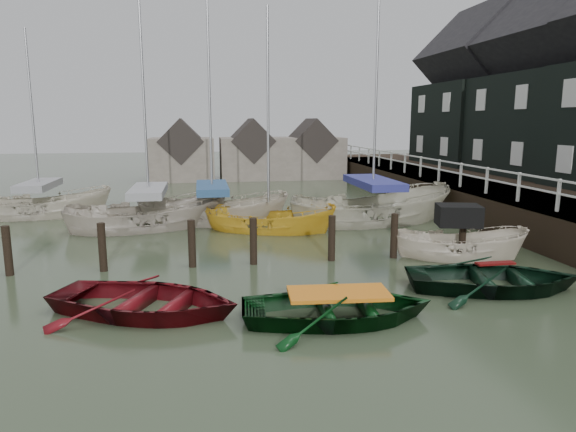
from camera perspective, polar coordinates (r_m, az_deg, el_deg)
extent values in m
plane|color=#2F3924|center=(12.82, 2.96, -8.73)|extent=(120.00, 120.00, 0.00)
cube|color=black|center=(25.13, 19.44, 3.49)|extent=(3.00, 32.00, 0.20)
cube|color=silver|center=(24.34, 16.48, 5.93)|extent=(0.06, 32.00, 0.06)
cube|color=silver|center=(24.37, 16.43, 5.00)|extent=(0.06, 32.00, 0.06)
cube|color=black|center=(28.38, 29.03, 0.65)|extent=(14.00, 38.00, 1.50)
cube|color=black|center=(29.65, 27.31, 8.96)|extent=(6.00, 7.00, 5.00)
cube|color=black|center=(29.92, 28.03, 17.10)|extent=(6.11, 7.14, 6.11)
cube|color=black|center=(35.51, 20.50, 9.53)|extent=(6.40, 7.00, 5.00)
cube|color=black|center=(35.74, 20.95, 16.35)|extent=(6.52, 7.14, 6.52)
cylinder|color=black|center=(16.17, -28.65, -4.10)|extent=(0.22, 0.22, 1.80)
cylinder|color=black|center=(15.53, -19.89, -3.99)|extent=(0.22, 0.22, 1.80)
cylinder|color=black|center=(15.27, -10.61, -3.77)|extent=(0.22, 0.22, 1.80)
cylinder|color=black|center=(15.34, -3.86, -3.55)|extent=(0.22, 0.22, 1.80)
cylinder|color=black|center=(15.75, 4.87, -3.18)|extent=(0.22, 0.22, 1.80)
cylinder|color=black|center=(16.36, 11.68, -2.85)|extent=(0.22, 0.22, 1.80)
cylinder|color=black|center=(17.32, 18.80, -2.46)|extent=(0.22, 0.22, 1.80)
cube|color=#665B51|center=(37.93, -11.69, 6.22)|extent=(4.50, 4.00, 3.00)
cube|color=#282321|center=(37.86, -11.76, 8.18)|extent=(3.18, 4.08, 3.18)
cube|color=#665B51|center=(38.08, -4.11, 6.42)|extent=(4.50, 4.00, 3.00)
cube|color=#282321|center=(38.01, -4.13, 8.38)|extent=(3.18, 4.08, 3.18)
cube|color=#665B51|center=(38.77, 2.57, 6.51)|extent=(4.50, 4.00, 3.00)
cube|color=#282321|center=(38.70, 2.59, 8.43)|extent=(3.18, 4.08, 3.18)
imported|color=#580C12|center=(12.06, -15.51, -10.39)|extent=(5.21, 4.57, 0.90)
imported|color=black|center=(11.33, 5.58, -11.43)|extent=(4.34, 3.26, 0.85)
imported|color=black|center=(14.17, 21.85, -7.60)|extent=(4.88, 3.94, 0.89)
imported|color=beige|center=(16.93, 18.47, -4.47)|extent=(4.34, 2.52, 1.58)
cube|color=black|center=(16.83, 18.42, 0.07)|extent=(1.51, 1.30, 0.65)
imported|color=#B8AD9D|center=(21.28, -15.06, -1.28)|extent=(6.87, 4.00, 2.49)
cylinder|color=#B2B2B7|center=(20.93, -15.86, 14.90)|extent=(0.10, 0.10, 9.17)
cube|color=gray|center=(21.03, -15.25, 2.71)|extent=(3.76, 2.16, 0.30)
imported|color=beige|center=(21.83, -8.33, -0.73)|extent=(6.72, 3.65, 2.46)
cylinder|color=#B2B2B7|center=(21.46, -8.75, 14.30)|extent=(0.10, 0.10, 8.64)
cube|color=navy|center=(21.59, -8.44, 3.10)|extent=(3.69, 1.96, 0.30)
imported|color=gold|center=(20.10, -2.14, -1.60)|extent=(5.66, 3.89, 2.05)
cylinder|color=#B2B2B7|center=(19.66, -2.24, 12.03)|extent=(0.10, 0.10, 7.23)
imported|color=#BDB9A1|center=(21.99, 9.33, -0.68)|extent=(7.71, 3.84, 2.85)
cylinder|color=#B2B2B7|center=(21.64, 9.81, 14.84)|extent=(0.10, 0.10, 8.67)
cube|color=navy|center=(21.72, 9.46, 3.69)|extent=(4.23, 2.06, 0.30)
imported|color=beige|center=(25.54, -25.71, -0.03)|extent=(6.27, 2.81, 2.35)
cylinder|color=#B2B2B7|center=(25.19, -26.58, 10.50)|extent=(0.10, 0.10, 6.77)
cube|color=gray|center=(25.34, -25.97, 3.11)|extent=(3.45, 1.51, 0.30)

